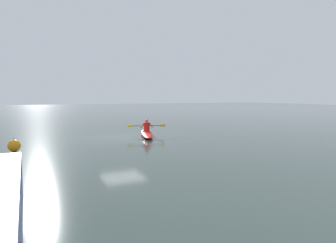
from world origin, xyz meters
TOP-DOWN VIEW (x-y plane):
  - ground_plane at (0.00, 0.00)m, footprint 160.00×160.00m
  - kayak at (-1.63, -0.06)m, footprint 1.99×4.31m
  - kayaker at (-1.62, -0.04)m, footprint 2.39×0.81m
  - mooring_buoy_red_near at (5.79, 2.25)m, footprint 0.56×0.56m

SIDE VIEW (x-z plane):
  - ground_plane at x=0.00m, z-range 0.00..0.00m
  - kayak at x=-1.63m, z-range 0.00..0.31m
  - mooring_buoy_red_near at x=5.79m, z-range -0.02..0.58m
  - kayaker at x=-1.62m, z-range 0.25..1.03m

